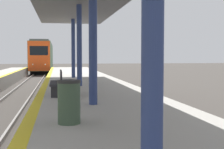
# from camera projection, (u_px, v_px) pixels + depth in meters

# --- Properties ---
(train) EXTENTS (2.80, 19.30, 4.63)m
(train) POSITION_uv_depth(u_px,v_px,m) (43.00, 57.00, 48.36)
(train) COLOR black
(train) RESTS_ON ground
(trash_bin) EXTENTS (0.51, 0.51, 0.95)m
(trash_bin) POSITION_uv_depth(u_px,v_px,m) (69.00, 102.00, 6.76)
(trash_bin) COLOR #384C38
(trash_bin) RESTS_ON platform_right
(bench) EXTENTS (0.44, 1.96, 0.92)m
(bench) POSITION_uv_depth(u_px,v_px,m) (58.00, 82.00, 11.76)
(bench) COLOR #28282D
(bench) RESTS_ON platform_right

